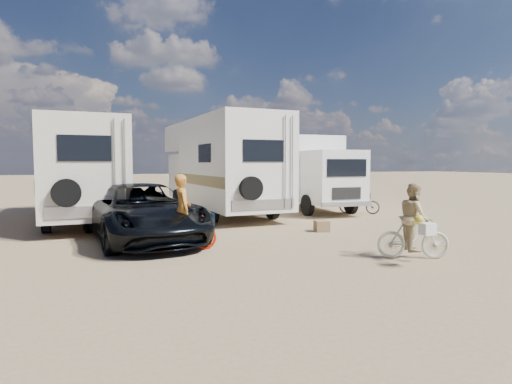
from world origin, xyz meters
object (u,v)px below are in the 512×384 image
object	(u,v)px
bike_man	(183,233)
bike_parked	(359,203)
rider_woman	(414,225)
rv_left	(84,173)
dark_suv	(142,212)
rv_main	(220,167)
crate	(322,226)
rider_man	(183,216)
cooler	(206,219)
box_truck	(309,173)
bike_woman	(413,237)

from	to	relation	value
bike_man	bike_parked	bearing A→B (deg)	-59.57
rider_woman	rv_left	bearing A→B (deg)	60.07
dark_suv	rv_main	bearing A→B (deg)	47.31
rv_main	crate	distance (m)	6.26
rider_man	rider_woman	bearing A→B (deg)	-119.44
dark_suv	cooler	size ratio (longest dim) A/B	10.91
bike_man	rv_left	bearing A→B (deg)	19.67
rv_main	box_truck	xyz separation A→B (m)	(4.10, -0.19, -0.30)
dark_suv	bike_man	xyz separation A→B (m)	(0.77, -1.81, -0.34)
rider_woman	cooler	xyz separation A→B (m)	(-3.15, 6.56, -0.55)
rider_woman	dark_suv	bearing A→B (deg)	73.35
rv_left	box_truck	size ratio (longest dim) A/B	1.25
rider_man	rv_left	bearing A→B (deg)	19.67
rv_main	rider_man	distance (m)	7.83
bike_man	rider_man	bearing A→B (deg)	-0.27
rv_main	bike_man	world-z (taller)	rv_main
rv_left	rider_woman	size ratio (longest dim) A/B	5.33
rv_left	cooler	size ratio (longest dim) A/B	15.71
rider_man	crate	bearing A→B (deg)	-73.09
rider_woman	cooler	bearing A→B (deg)	48.09
box_truck	crate	xyz separation A→B (m)	(-2.41, -5.57, -1.48)
rv_left	bike_woman	bearing A→B (deg)	-54.35
rider_woman	crate	world-z (taller)	rider_woman
rv_left	rider_woman	world-z (taller)	rv_left
cooler	crate	xyz separation A→B (m)	(3.08, -2.53, -0.04)
rider_man	crate	distance (m)	4.86
rv_main	rider_man	bearing A→B (deg)	-115.71
box_truck	rider_man	xyz separation A→B (m)	(-7.01, -6.99, -0.80)
rider_man	dark_suv	bearing A→B (deg)	22.84
cooler	box_truck	bearing A→B (deg)	13.24
dark_suv	rider_woman	world-z (taller)	dark_suv
rider_man	bike_parked	size ratio (longest dim) A/B	1.02
rider_man	rider_woman	world-z (taller)	rider_man
bike_woman	crate	xyz separation A→B (m)	(-0.07, 4.03, -0.31)
rider_man	bike_parked	distance (m)	9.68
box_truck	rider_woman	bearing A→B (deg)	-102.52
bike_woman	rv_main	bearing A→B (deg)	32.61
rider_woman	box_truck	bearing A→B (deg)	8.71
rv_left	rider_woman	xyz separation A→B (m)	(7.03, -9.11, -1.01)
bike_woman	crate	size ratio (longest dim) A/B	3.78
rider_man	cooler	bearing A→B (deg)	-21.33
bike_man	cooler	bearing A→B (deg)	-21.33
rv_main	rider_woman	world-z (taller)	rv_main
box_truck	cooler	world-z (taller)	box_truck
rv_main	bike_woman	bearing A→B (deg)	-83.44
rider_woman	cooler	world-z (taller)	rider_woman
dark_suv	bike_parked	size ratio (longest dim) A/B	3.39
rider_woman	bike_man	bearing A→B (deg)	83.24
dark_suv	bike_man	distance (m)	2.00
rider_woman	crate	bearing A→B (deg)	23.43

